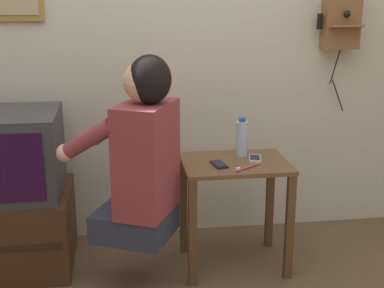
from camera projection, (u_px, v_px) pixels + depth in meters
name	position (u px, v px, depth m)	size (l,w,h in m)	color
wall_back	(160.00, 25.00, 3.06)	(6.80, 0.05, 2.55)	beige
side_table	(235.00, 186.00, 2.85)	(0.56, 0.42, 0.60)	brown
person	(141.00, 155.00, 2.56)	(0.60, 0.53, 0.91)	#2D3347
tv_stand	(13.00, 229.00, 2.91)	(0.64, 0.56, 0.43)	#422819
television	(4.00, 154.00, 2.78)	(0.57, 0.51, 0.44)	#38383A
wall_phone_antique	(341.00, 18.00, 3.11)	(0.25, 0.19, 0.77)	brown
cell_phone_held	(219.00, 164.00, 2.75)	(0.08, 0.13, 0.01)	black
cell_phone_spare	(255.00, 158.00, 2.85)	(0.09, 0.13, 0.01)	silver
water_bottle	(242.00, 138.00, 2.88)	(0.06, 0.06, 0.21)	#ADC6DB
toothbrush	(246.00, 167.00, 2.70)	(0.15, 0.12, 0.02)	#D83F4C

